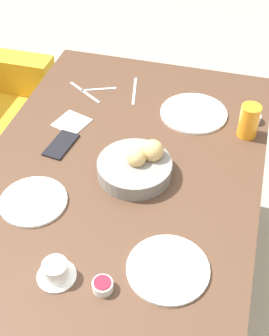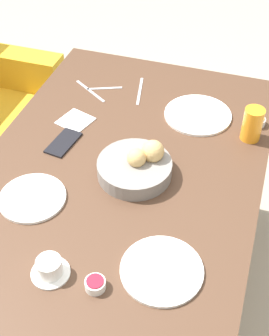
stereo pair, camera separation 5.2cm
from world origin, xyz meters
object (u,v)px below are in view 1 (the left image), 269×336
object	(u,v)px
jam_bowl_honey	(253,118)
coffee_cup	(56,271)
napkin	(72,123)
bread_basket	(137,166)
plate_near_right	(194,113)
jam_bowl_berry	(103,286)
fork_silver	(134,91)
cell_phone	(61,145)
plate_near_left	(168,269)
spoon_coffee	(99,89)
juice_glass	(249,121)
plate_far_center	(33,201)
knife_silver	(85,92)

from	to	relation	value
jam_bowl_honey	coffee_cup	bearing A→B (deg)	151.43
jam_bowl_honey	napkin	distance (m)	0.70
bread_basket	plate_near_right	bearing A→B (deg)	-18.62
jam_bowl_berry	fork_silver	size ratio (longest dim) A/B	0.30
napkin	cell_phone	xyz separation A→B (m)	(-0.14, -0.01, 0.00)
plate_near_left	jam_bowl_honey	bearing A→B (deg)	-12.87
plate_near_right	jam_bowl_berry	bearing A→B (deg)	173.16
bread_basket	fork_silver	distance (m)	0.50
bread_basket	plate_near_right	size ratio (longest dim) A/B	0.96
plate_near_right	cell_phone	bearing A→B (deg)	126.04
bread_basket	jam_bowl_honey	bearing A→B (deg)	-41.89
coffee_cup	spoon_coffee	size ratio (longest dim) A/B	0.79
fork_silver	napkin	distance (m)	0.32
juice_glass	fork_silver	xyz separation A→B (m)	(0.17, 0.48, -0.06)
plate_far_center	jam_bowl_berry	distance (m)	0.40
plate_near_left	plate_far_center	bearing A→B (deg)	73.67
bread_basket	knife_silver	distance (m)	0.53
fork_silver	cell_phone	world-z (taller)	cell_phone
bread_basket	juice_glass	world-z (taller)	juice_glass
coffee_cup	jam_bowl_berry	bearing A→B (deg)	-91.42
coffee_cup	fork_silver	size ratio (longest dim) A/B	0.57
plate_far_center	jam_bowl_honey	xyz separation A→B (m)	(0.61, -0.64, 0.01)
knife_silver	napkin	bearing A→B (deg)	-174.15
juice_glass	jam_bowl_berry	world-z (taller)	juice_glass
plate_far_center	coffee_cup	xyz separation A→B (m)	(-0.24, -0.18, 0.02)
plate_near_right	coffee_cup	world-z (taller)	coffee_cup
jam_bowl_honey	knife_silver	bearing A→B (deg)	88.88
bread_basket	plate_near_left	world-z (taller)	bread_basket
bread_basket	cell_phone	xyz separation A→B (m)	(0.07, 0.30, -0.03)
plate_near_right	knife_silver	size ratio (longest dim) A/B	1.54
juice_glass	napkin	distance (m)	0.66
plate_near_left	napkin	distance (m)	0.75
bread_basket	knife_silver	bearing A→B (deg)	39.08
knife_silver	napkin	size ratio (longest dim) A/B	1.18
cell_phone	napkin	bearing A→B (deg)	4.36
bread_basket	knife_silver	size ratio (longest dim) A/B	1.49
plate_far_center	jam_bowl_honey	distance (m)	0.89
jam_bowl_honey	juice_glass	bearing A→B (deg)	169.25
coffee_cup	fork_silver	distance (m)	0.93
jam_bowl_berry	napkin	world-z (taller)	jam_bowl_berry
plate_near_left	jam_bowl_berry	bearing A→B (deg)	123.80
knife_silver	fork_silver	bearing A→B (deg)	-72.00
plate_near_left	napkin	size ratio (longest dim) A/B	1.63
fork_silver	napkin	size ratio (longest dim) A/B	1.35
napkin	jam_bowl_honey	bearing A→B (deg)	-73.92
juice_glass	fork_silver	bearing A→B (deg)	70.83
juice_glass	napkin	world-z (taller)	juice_glass
jam_bowl_berry	cell_phone	world-z (taller)	jam_bowl_berry
juice_glass	coffee_cup	world-z (taller)	juice_glass
plate_near_left	plate_near_right	world-z (taller)	same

